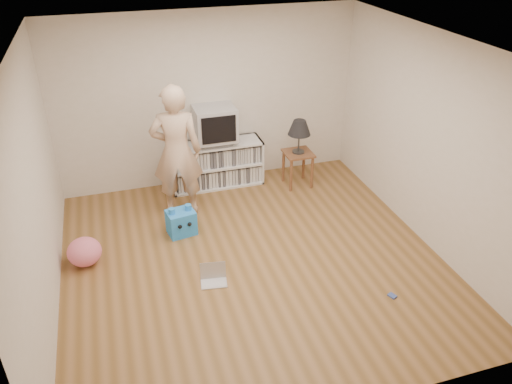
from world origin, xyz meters
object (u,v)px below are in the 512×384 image
object	(u,v)px
table_lamp	(299,128)
laptop	(213,277)
plush_blue	(181,222)
plush_pink	(84,252)
media_unit	(216,164)
person	(176,152)
crt_tv	(215,123)
side_table	(298,160)
dvd_deck	(215,141)

from	to	relation	value
table_lamp	laptop	distance (m)	2.74
table_lamp	laptop	bearing A→B (deg)	-133.09
plush_blue	plush_pink	xyz separation A→B (m)	(-1.22, -0.30, -0.00)
table_lamp	plush_pink	distance (m)	3.45
media_unit	plush_pink	distance (m)	2.50
laptop	table_lamp	bearing A→B (deg)	55.58
person	laptop	size ratio (longest dim) A/B	5.66
media_unit	plush_blue	distance (m)	1.43
media_unit	crt_tv	world-z (taller)	crt_tv
side_table	media_unit	bearing A→B (deg)	162.06
side_table	table_lamp	bearing A→B (deg)	0.00
person	plush_blue	xyz separation A→B (m)	(-0.09, -0.55, -0.76)
side_table	laptop	xyz separation A→B (m)	(-1.77, -1.89, -0.36)
dvd_deck	laptop	size ratio (longest dim) A/B	1.36
dvd_deck	crt_tv	size ratio (longest dim) A/B	0.75
plush_blue	plush_pink	size ratio (longest dim) A/B	1.01
crt_tv	table_lamp	distance (m)	1.25
side_table	plush_blue	world-z (taller)	side_table
table_lamp	plush_blue	bearing A→B (deg)	-157.34
crt_tv	plush_pink	xyz separation A→B (m)	(-1.98, -1.49, -0.85)
media_unit	side_table	distance (m)	1.25
dvd_deck	side_table	size ratio (longest dim) A/B	0.82
media_unit	side_table	bearing A→B (deg)	-17.94
crt_tv	laptop	size ratio (longest dim) A/B	1.82
side_table	table_lamp	distance (m)	0.53
crt_tv	plush_blue	distance (m)	1.64
crt_tv	person	distance (m)	0.93
person	crt_tv	bearing A→B (deg)	-126.95
crt_tv	person	world-z (taller)	person
dvd_deck	plush_pink	bearing A→B (deg)	-143.11
table_lamp	plush_pink	xyz separation A→B (m)	(-3.18, -1.12, -0.77)
laptop	plush_blue	distance (m)	1.10
side_table	table_lamp	world-z (taller)	table_lamp
media_unit	crt_tv	bearing A→B (deg)	-90.00
laptop	plush_pink	size ratio (longest dim) A/B	0.81
dvd_deck	person	size ratio (longest dim) A/B	0.24
laptop	media_unit	bearing A→B (deg)	84.44
dvd_deck	side_table	world-z (taller)	dvd_deck
crt_tv	person	size ratio (longest dim) A/B	0.32
dvd_deck	laptop	distance (m)	2.43
crt_tv	plush_pink	size ratio (longest dim) A/B	1.48
person	plush_blue	bearing A→B (deg)	91.04
table_lamp	laptop	world-z (taller)	table_lamp
dvd_deck	laptop	xyz separation A→B (m)	(-0.58, -2.26, -0.68)
crt_tv	person	bearing A→B (deg)	-136.89
crt_tv	side_table	bearing A→B (deg)	-17.10
dvd_deck	person	bearing A→B (deg)	-136.74
media_unit	laptop	distance (m)	2.37
crt_tv	laptop	distance (m)	2.52
crt_tv	plush_blue	world-z (taller)	crt_tv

